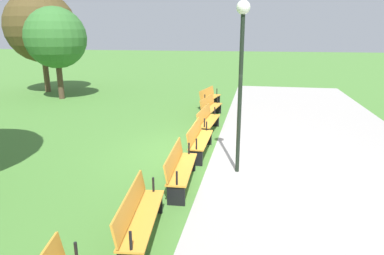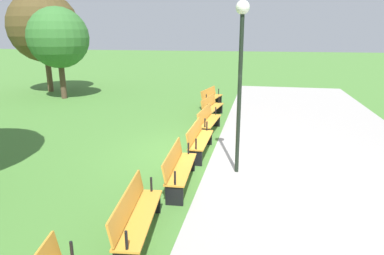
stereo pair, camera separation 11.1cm
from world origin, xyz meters
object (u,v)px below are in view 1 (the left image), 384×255
(bench_3, at_px, (199,138))
(tree_4, at_px, (56,38))
(bench_0, at_px, (209,97))
(bench_5, at_px, (139,215))
(tree_3, at_px, (41,27))
(bench_1, at_px, (210,107))
(lamp_post, at_px, (241,58))
(bench_4, at_px, (180,167))
(bench_2, at_px, (207,120))

(bench_3, bearing_deg, tree_4, -129.35)
(bench_0, distance_m, bench_5, 11.12)
(bench_3, bearing_deg, bench_5, -3.54)
(tree_3, bearing_deg, bench_0, 76.22)
(bench_1, xyz_separation_m, lamp_post, (5.57, 1.47, 2.41))
(bench_3, relative_size, tree_4, 0.41)
(bench_3, height_order, bench_4, same)
(bench_1, relative_size, bench_3, 1.02)
(lamp_post, bearing_deg, bench_2, -159.30)
(bench_2, bearing_deg, bench_4, 3.55)
(tree_3, bearing_deg, tree_4, 47.29)
(tree_4, bearing_deg, bench_4, 42.78)
(bench_3, xyz_separation_m, bench_4, (2.23, -0.07, 0.00))
(bench_2, xyz_separation_m, bench_5, (6.69, -0.21, 0.00))
(tree_3, bearing_deg, bench_2, 57.38)
(tree_4, bearing_deg, bench_2, 60.23)
(bench_2, height_order, bench_5, same)
(bench_0, bearing_deg, tree_4, -83.46)
(bench_1, xyz_separation_m, bench_4, (6.69, 0.21, 0.00))
(lamp_post, bearing_deg, bench_4, -48.51)
(bench_0, relative_size, lamp_post, 0.48)
(bench_2, xyz_separation_m, bench_4, (4.46, 0.00, 0.00))
(bench_1, distance_m, lamp_post, 6.24)
(bench_4, height_order, bench_5, same)
(bench_3, height_order, tree_3, tree_3)
(bench_3, relative_size, bench_4, 0.99)
(bench_2, relative_size, bench_4, 1.00)
(tree_3, xyz_separation_m, lamp_post, (10.31, 12.15, -0.91))
(bench_5, distance_m, lamp_post, 4.38)
(bench_0, distance_m, tree_3, 11.14)
(bench_5, relative_size, tree_4, 0.42)
(bench_0, bearing_deg, lamp_post, 23.79)
(bench_1, relative_size, bench_5, 1.00)
(bench_3, distance_m, lamp_post, 2.91)
(bench_4, bearing_deg, tree_4, -140.77)
(bench_3, bearing_deg, lamp_post, 47.03)
(tree_3, bearing_deg, lamp_post, 49.68)
(bench_1, xyz_separation_m, bench_5, (8.91, 0.00, 0.00))
(bench_5, xyz_separation_m, tree_4, (-11.71, -8.57, 2.74))
(bench_4, xyz_separation_m, lamp_post, (-1.12, 1.26, 2.41))
(bench_5, relative_size, tree_3, 0.34)
(bench_3, xyz_separation_m, tree_4, (-7.25, -8.85, 2.74))
(bench_2, height_order, tree_4, tree_4)
(bench_2, relative_size, bench_3, 1.01)
(bench_5, bearing_deg, tree_4, -150.90)
(tree_4, bearing_deg, bench_0, 85.88)
(bench_0, bearing_deg, tree_3, -93.13)
(bench_5, bearing_deg, bench_2, 171.13)
(bench_2, relative_size, bench_5, 0.99)
(bench_0, xyz_separation_m, bench_3, (6.66, 0.62, 0.00))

